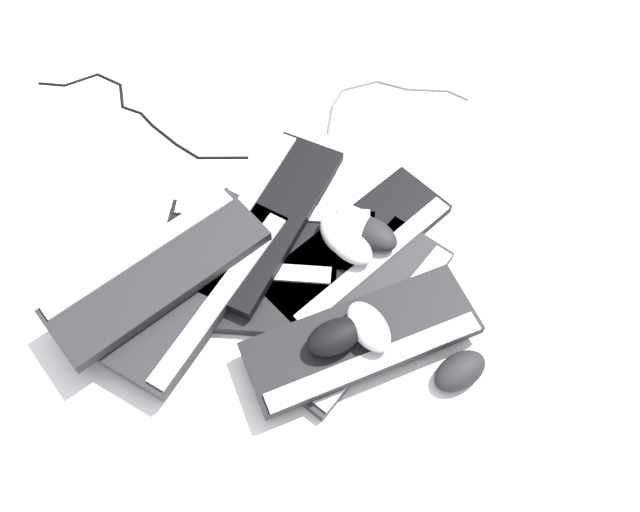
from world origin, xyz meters
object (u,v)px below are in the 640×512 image
Objects in this scene: keyboard_4 at (267,217)px; mouse_0 at (373,233)px; keyboard_3 at (270,236)px; mouse_2 at (369,327)px; keyboard_5 at (362,339)px; mouse_4 at (350,246)px; mouse_3 at (335,337)px; keyboard_2 at (357,247)px; keyboard_7 at (158,272)px; mouse_6 at (338,234)px; keyboard_6 at (200,287)px; keyboard_1 at (363,311)px; keyboard_0 at (225,295)px; mouse_1 at (357,224)px; mouse_5 at (460,371)px.

mouse_0 is at bearing 131.15° from keyboard_4.
keyboard_3 is 0.32m from mouse_2.
mouse_0 is at bearing -134.93° from keyboard_5.
mouse_0 and mouse_4 have the same top height.
keyboard_3 is 0.30m from mouse_3.
keyboard_2 is 0.41m from keyboard_7.
mouse_3 is 0.24m from mouse_6.
mouse_3 is (-0.13, 0.26, 0.04)m from keyboard_6.
keyboard_5 is at bearing 48.14° from keyboard_1.
keyboard_4 is 4.18× the size of mouse_4.
keyboard_5 is 1.04× the size of keyboard_7.
keyboard_2 is 1.01× the size of keyboard_7.
keyboard_6 is at bearing -90.83° from mouse_6.
keyboard_6 is 4.21× the size of mouse_3.
mouse_0 is at bearing 165.12° from keyboard_0.
mouse_5 is at bearing -11.82° from mouse_1.
mouse_1 is 0.36m from mouse_5.
keyboard_7 is at bearing -46.24° from keyboard_0.
keyboard_2 is at bearing 126.33° from keyboard_4.
keyboard_2 is 4.12× the size of mouse_0.
keyboard_0 is at bearing -86.11° from mouse_6.
keyboard_7 is 0.38m from mouse_4.
mouse_6 is at bearing 159.01° from keyboard_7.
keyboard_5 is 0.20m from mouse_4.
mouse_0 is 1.00× the size of mouse_2.
mouse_1 reaches higher than keyboard_0.
mouse_2 is (-0.01, 0.31, 0.07)m from keyboard_3.
keyboard_2 is 0.22m from mouse_2.
keyboard_5 is at bearing 53.12° from keyboard_2.
mouse_2 is (0.15, 0.17, 0.03)m from mouse_0.
mouse_3 is (0.20, 0.18, 0.03)m from mouse_1.
mouse_4 reaches higher than keyboard_6.
keyboard_6 is at bearing 128.49° from mouse_5.
keyboard_4 is at bearing -131.78° from mouse_6.
keyboard_1 is 0.41m from keyboard_7.
mouse_4 is (-0.11, -0.17, 0.01)m from keyboard_5.
keyboard_5 is at bearing 141.04° from mouse_4.
mouse_0 is at bearing 138.03° from keyboard_3.
keyboard_7 is at bearing 52.97° from mouse_0.
mouse_0 is (-0.31, 0.08, 0.04)m from keyboard_0.
keyboard_0 is 0.92× the size of keyboard_5.
keyboard_7 reaches higher than keyboard_6.
keyboard_2 is at bearing 134.07° from keyboard_3.
keyboard_1 is (-0.20, 0.20, 0.00)m from keyboard_0.
keyboard_3 is at bearing -80.23° from keyboard_1.
mouse_0 reaches higher than keyboard_6.
keyboard_6 is at bearing 58.36° from mouse_0.
keyboard_1 is at bearing -7.78° from mouse_6.
keyboard_0 is at bearing 21.81° from keyboard_3.
mouse_6 reaches higher than keyboard_4.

